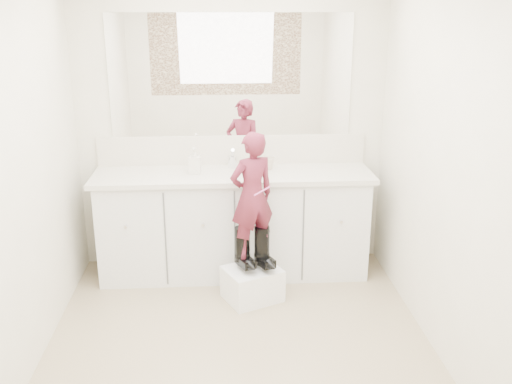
{
  "coord_description": "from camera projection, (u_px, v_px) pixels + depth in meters",
  "views": [
    {
      "loc": [
        -0.11,
        -3.27,
        2.18
      ],
      "look_at": [
        0.16,
        0.85,
        0.84
      ],
      "focal_mm": 40.0,
      "sensor_mm": 36.0,
      "label": 1
    }
  ],
  "objects": [
    {
      "name": "backsplash",
      "position": [
        232.0,
        150.0,
        4.88
      ],
      "size": [
        2.28,
        0.03,
        0.25
      ],
      "primitive_type": "cube",
      "color": "beige",
      "rests_on": "countertop"
    },
    {
      "name": "boot_right",
      "position": [
        262.0,
        248.0,
        4.37
      ],
      "size": [
        0.2,
        0.25,
        0.34
      ],
      "primitive_type": null,
      "rotation": [
        0.0,
        0.0,
        0.43
      ],
      "color": "black",
      "rests_on": "step_stool"
    },
    {
      "name": "mirror",
      "position": [
        231.0,
        76.0,
        4.69
      ],
      "size": [
        2.0,
        0.02,
        1.0
      ],
      "primitive_type": "cube",
      "color": "white",
      "rests_on": "wall_back"
    },
    {
      "name": "dot_panel",
      "position": [
        253.0,
        179.0,
        1.86
      ],
      "size": [
        2.0,
        0.01,
        1.2
      ],
      "primitive_type": "cube",
      "color": "#472819",
      "rests_on": "wall_front"
    },
    {
      "name": "boot_left",
      "position": [
        242.0,
        248.0,
        4.36
      ],
      "size": [
        0.2,
        0.25,
        0.34
      ],
      "primitive_type": null,
      "rotation": [
        0.0,
        0.0,
        0.43
      ],
      "color": "black",
      "rests_on": "step_stool"
    },
    {
      "name": "faucet",
      "position": [
        233.0,
        162.0,
        4.8
      ],
      "size": [
        0.08,
        0.08,
        0.1
      ],
      "primitive_type": "cylinder",
      "color": "silver",
      "rests_on": "countertop"
    },
    {
      "name": "wall_right",
      "position": [
        450.0,
        175.0,
        3.49
      ],
      "size": [
        0.0,
        3.0,
        3.0
      ],
      "primitive_type": "plane",
      "rotation": [
        1.57,
        0.0,
        -1.57
      ],
      "color": "beige",
      "rests_on": "floor"
    },
    {
      "name": "wall_left",
      "position": [
        16.0,
        183.0,
        3.33
      ],
      "size": [
        0.0,
        3.0,
        3.0
      ],
      "primitive_type": "plane",
      "rotation": [
        1.57,
        0.0,
        1.57
      ],
      "color": "beige",
      "rests_on": "floor"
    },
    {
      "name": "floor",
      "position": [
        240.0,
        352.0,
        3.78
      ],
      "size": [
        3.0,
        3.0,
        0.0
      ],
      "primitive_type": "plane",
      "color": "#948761",
      "rests_on": "ground"
    },
    {
      "name": "countertop",
      "position": [
        233.0,
        175.0,
        4.66
      ],
      "size": [
        2.28,
        0.58,
        0.04
      ],
      "primitive_type": "cube",
      "color": "beige",
      "rests_on": "vanity_cabinet"
    },
    {
      "name": "cup",
      "position": [
        268.0,
        163.0,
        4.75
      ],
      "size": [
        0.12,
        0.12,
        0.1
      ],
      "primitive_type": "imported",
      "rotation": [
        0.0,
        0.0,
        0.06
      ],
      "color": "beige",
      "rests_on": "countertop"
    },
    {
      "name": "wall_front",
      "position": [
        254.0,
        303.0,
        1.99
      ],
      "size": [
        2.6,
        0.0,
        2.6
      ],
      "primitive_type": "plane",
      "rotation": [
        -1.57,
        0.0,
        0.0
      ],
      "color": "beige",
      "rests_on": "floor"
    },
    {
      "name": "step_stool",
      "position": [
        252.0,
        284.0,
        4.44
      ],
      "size": [
        0.51,
        0.47,
        0.26
      ],
      "primitive_type": "cube",
      "rotation": [
        0.0,
        0.0,
        0.43
      ],
      "color": "white",
      "rests_on": "floor"
    },
    {
      "name": "vanity_cabinet",
      "position": [
        234.0,
        225.0,
        4.81
      ],
      "size": [
        2.2,
        0.55,
        0.85
      ],
      "primitive_type": "cube",
      "color": "silver",
      "rests_on": "floor"
    },
    {
      "name": "toddler",
      "position": [
        252.0,
        196.0,
        4.23
      ],
      "size": [
        0.42,
        0.36,
        0.97
      ],
      "primitive_type": "imported",
      "rotation": [
        0.0,
        0.0,
        3.57
      ],
      "color": "#9E3048",
      "rests_on": "step_stool"
    },
    {
      "name": "toothbrush",
      "position": [
        262.0,
        191.0,
        4.14
      ],
      "size": [
        0.13,
        0.07,
        0.06
      ],
      "primitive_type": "cylinder",
      "rotation": [
        0.0,
        1.22,
        0.43
      ],
      "color": "#DC55A1",
      "rests_on": "toddler"
    },
    {
      "name": "soap_bottle",
      "position": [
        194.0,
        161.0,
        4.61
      ],
      "size": [
        0.1,
        0.1,
        0.21
      ],
      "primitive_type": "imported",
      "rotation": [
        0.0,
        0.0,
        -0.04
      ],
      "color": "silver",
      "rests_on": "countertop"
    },
    {
      "name": "wall_back",
      "position": [
        232.0,
        128.0,
        4.83
      ],
      "size": [
        2.6,
        0.0,
        2.6
      ],
      "primitive_type": "plane",
      "rotation": [
        1.57,
        0.0,
        0.0
      ],
      "color": "beige",
      "rests_on": "floor"
    }
  ]
}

